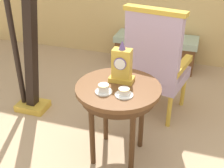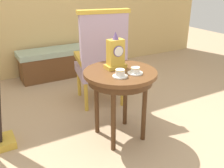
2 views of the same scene
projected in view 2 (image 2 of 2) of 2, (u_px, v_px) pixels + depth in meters
The scene contains 7 objects.
ground_plane at pixel (122, 140), 2.46m from camera, with size 10.00×10.00×0.00m, color tan.
side_table at pixel (120, 80), 2.30m from camera, with size 0.66×0.66×0.68m.
teacup_left at pixel (120, 74), 2.12m from camera, with size 0.13×0.13×0.06m.
teacup_right at pixel (135, 71), 2.20m from camera, with size 0.13×0.13×0.06m.
mantel_clock at pixel (116, 54), 2.28m from camera, with size 0.19×0.11×0.34m.
armchair at pixel (101, 57), 2.93m from camera, with size 0.64×0.63×1.14m.
window_bench at pixel (56, 63), 3.94m from camera, with size 1.11×0.40×0.44m.
Camera 2 is at (-1.09, -1.75, 1.45)m, focal length 40.98 mm.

